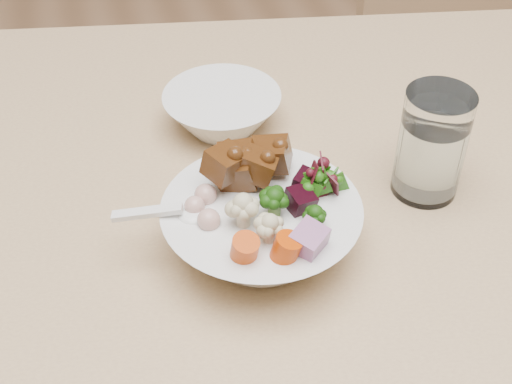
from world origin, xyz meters
TOP-DOWN VIEW (x-y plane):
  - dining_table at (0.16, 0.08)m, footprint 1.67×1.13m
  - chair_far at (0.47, 0.68)m, footprint 0.40×0.40m
  - food_bowl at (-0.09, 0.10)m, footprint 0.19×0.19m
  - soup_spoon at (-0.17, 0.10)m, footprint 0.10×0.04m
  - water_glass at (0.10, 0.14)m, footprint 0.07×0.07m
  - side_bowl at (-0.09, 0.30)m, footprint 0.14×0.14m

SIDE VIEW (x-z plane):
  - chair_far at x=0.47m, z-range 0.05..0.84m
  - dining_table at x=0.16m, z-range 0.29..1.01m
  - side_bowl at x=-0.09m, z-range 0.73..0.77m
  - food_bowl at x=-0.09m, z-range 0.71..0.81m
  - water_glass at x=0.10m, z-range 0.72..0.84m
  - soup_spoon at x=-0.17m, z-range 0.77..0.79m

